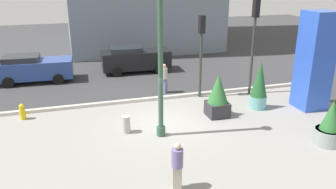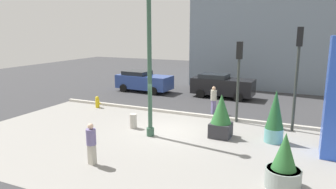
% 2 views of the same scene
% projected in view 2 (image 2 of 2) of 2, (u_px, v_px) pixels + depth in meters
% --- Properties ---
extents(ground_plane, '(60.00, 60.00, 0.00)m').
position_uv_depth(ground_plane, '(195.00, 112.00, 18.75)').
color(ground_plane, '#38383A').
extents(plaza_pavement, '(18.00, 10.00, 0.02)m').
position_uv_depth(plaza_pavement, '(149.00, 145.00, 13.40)').
color(plaza_pavement, gray).
rests_on(plaza_pavement, ground_plane).
extents(curb_strip, '(18.00, 0.24, 0.16)m').
position_uv_depth(curb_strip, '(190.00, 114.00, 17.95)').
color(curb_strip, '#B7B2A8').
rests_on(curb_strip, ground_plane).
extents(lamp_post, '(0.44, 0.44, 6.99)m').
position_uv_depth(lamp_post, '(150.00, 64.00, 13.80)').
color(lamp_post, '#335642').
rests_on(lamp_post, ground_plane).
extents(potted_plant_mid_plaza, '(0.96, 0.96, 2.04)m').
position_uv_depth(potted_plant_mid_plaza, '(221.00, 116.00, 14.15)').
color(potted_plant_mid_plaza, '#2D2D33').
rests_on(potted_plant_mid_plaza, ground_plane).
extents(potted_plant_near_left, '(1.12, 1.12, 1.81)m').
position_uv_depth(potted_plant_near_left, '(284.00, 165.00, 9.63)').
color(potted_plant_near_left, gray).
rests_on(potted_plant_near_left, ground_plane).
extents(potted_plant_by_pillar, '(0.81, 0.81, 2.38)m').
position_uv_depth(potted_plant_by_pillar, '(275.00, 117.00, 13.47)').
color(potted_plant_by_pillar, '#6BB2B2').
rests_on(potted_plant_by_pillar, ground_plane).
extents(fire_hydrant, '(0.36, 0.26, 0.75)m').
position_uv_depth(fire_hydrant, '(97.00, 102.00, 19.71)').
color(fire_hydrant, gold).
rests_on(fire_hydrant, ground_plane).
extents(concrete_bollard, '(0.36, 0.36, 0.75)m').
position_uv_depth(concrete_bollard, '(133.00, 121.00, 15.56)').
color(concrete_bollard, '#B2ADA3').
rests_on(concrete_bollard, ground_plane).
extents(traffic_light_far_side, '(0.28, 0.42, 4.33)m').
position_uv_depth(traffic_light_far_side, '(239.00, 69.00, 16.07)').
color(traffic_light_far_side, '#333833').
rests_on(traffic_light_far_side, ground_plane).
extents(traffic_light_corner, '(0.28, 0.42, 5.05)m').
position_uv_depth(traffic_light_corner, '(298.00, 63.00, 14.58)').
color(traffic_light_corner, '#333833').
rests_on(traffic_light_corner, ground_plane).
extents(car_far_lane, '(4.57, 2.23, 1.66)m').
position_uv_depth(car_far_lane, '(143.00, 81.00, 24.82)').
color(car_far_lane, '#2D4793').
rests_on(car_far_lane, ground_plane).
extents(car_passing_lane, '(4.55, 2.10, 1.72)m').
position_uv_depth(car_passing_lane, '(222.00, 85.00, 22.62)').
color(car_passing_lane, black).
rests_on(car_passing_lane, ground_plane).
extents(pedestrian_on_sidewalk, '(0.43, 0.43, 1.60)m').
position_uv_depth(pedestrian_on_sidewalk, '(91.00, 142.00, 11.23)').
color(pedestrian_on_sidewalk, '#B2AD9E').
rests_on(pedestrian_on_sidewalk, ground_plane).
extents(pedestrian_by_curb, '(0.51, 0.51, 1.65)m').
position_uv_depth(pedestrian_by_curb, '(214.00, 99.00, 18.20)').
color(pedestrian_by_curb, slate).
rests_on(pedestrian_by_curb, ground_plane).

